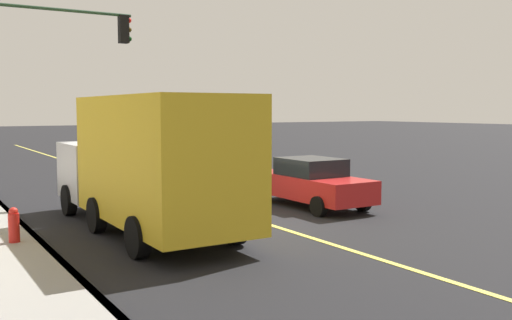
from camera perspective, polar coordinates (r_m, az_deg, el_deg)
ground at (r=16.31m, az=-0.35°, el=-5.94°), size 200.00×200.00×0.00m
curb_edge at (r=14.24m, az=-20.83°, el=-7.59°), size 80.00×0.16×0.15m
lane_stripe_center at (r=16.31m, az=-0.35°, el=-5.92°), size 80.00×0.16×0.01m
car_black at (r=25.85m, az=-5.60°, el=-0.09°), size 4.61×1.97×1.59m
car_red at (r=18.43m, az=5.48°, el=-2.23°), size 4.54×1.92×1.56m
truck_yellow at (r=14.65m, az=-10.56°, el=-0.23°), size 8.45×2.61×3.43m
pedestrian_with_backpack at (r=16.62m, az=-4.02°, el=-2.39°), size 0.41×0.39×1.66m
traffic_light_mast at (r=18.94m, az=-20.24°, el=8.72°), size 0.28×4.45×6.47m
fire_hydrant at (r=13.97m, az=-22.90°, el=-6.26°), size 0.24×0.24×0.94m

